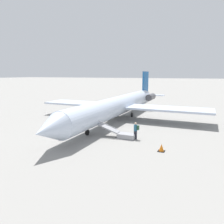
{
  "coord_description": "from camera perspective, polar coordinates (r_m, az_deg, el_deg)",
  "views": [
    {
      "loc": [
        28.86,
        11.37,
        6.62
      ],
      "look_at": [
        4.08,
        0.8,
        1.87
      ],
      "focal_mm": 35.0,
      "sensor_mm": 36.0,
      "label": 1
    }
  ],
  "objects": [
    {
      "name": "passenger",
      "position": [
        22.46,
        6.24,
        -4.55
      ],
      "size": [
        0.36,
        0.54,
        1.74
      ],
      "rotation": [
        0.0,
        0.0,
        -1.58
      ],
      "color": "#23232D",
      "rests_on": "ground"
    },
    {
      "name": "airplane_main",
      "position": [
        32.27,
        2.26,
        1.94
      ],
      "size": [
        33.59,
        25.51,
        7.05
      ],
      "rotation": [
        0.0,
        0.0,
        -0.01
      ],
      "color": "silver",
      "rests_on": "ground"
    },
    {
      "name": "boarding_stairs",
      "position": [
        22.89,
        2.85,
        -5.84
      ],
      "size": [
        1.12,
        4.03,
        1.74
      ],
      "rotation": [
        0.0,
        0.0,
        -1.58
      ],
      "color": "#99999E",
      "rests_on": "ground"
    },
    {
      "name": "traffic_cone_near_stairs",
      "position": [
        19.52,
        12.78,
        -9.13
      ],
      "size": [
        0.6,
        0.6,
        0.66
      ],
      "color": "black",
      "rests_on": "ground"
    },
    {
      "name": "ground_plane",
      "position": [
        31.72,
        1.57,
        -2.06
      ],
      "size": [
        600.0,
        600.0,
        0.0
      ],
      "primitive_type": "plane",
      "color": "gray"
    }
  ]
}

